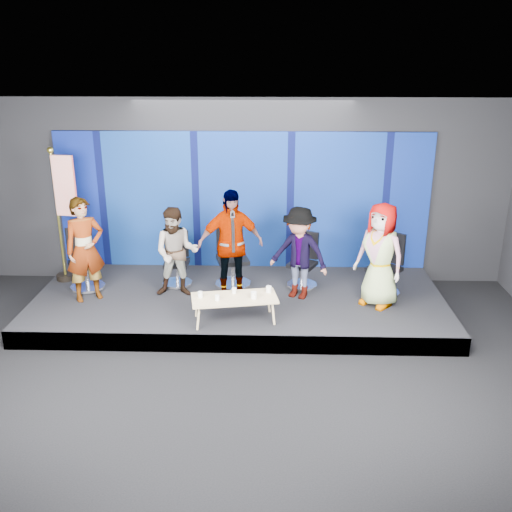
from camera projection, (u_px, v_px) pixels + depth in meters
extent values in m
plane|color=black|center=(229.00, 391.00, 7.61)|extent=(10.00, 10.00, 0.00)
cube|color=black|center=(243.00, 193.00, 10.78)|extent=(10.00, 0.02, 3.50)
cube|color=black|center=(224.00, 124.00, 6.42)|extent=(10.00, 8.00, 0.02)
cube|color=black|center=(239.00, 303.00, 9.91)|extent=(7.00, 3.00, 0.30)
cube|color=#081161|center=(243.00, 201.00, 10.78)|extent=(7.00, 0.08, 2.60)
cylinder|color=silver|center=(88.00, 287.00, 10.11)|extent=(0.85, 0.85, 0.06)
cylinder|color=silver|center=(87.00, 275.00, 10.03)|extent=(0.07, 0.07, 0.41)
cube|color=black|center=(85.00, 264.00, 9.96)|extent=(0.68, 0.68, 0.07)
cube|color=black|center=(80.00, 242.00, 10.04)|extent=(0.40, 0.29, 0.56)
imported|color=black|center=(85.00, 250.00, 9.42)|extent=(0.77, 0.71, 1.76)
cylinder|color=silver|center=(178.00, 283.00, 10.28)|extent=(0.55, 0.55, 0.05)
cylinder|color=silver|center=(177.00, 273.00, 10.21)|extent=(0.06, 0.06, 0.36)
cube|color=black|center=(177.00, 263.00, 10.15)|extent=(0.44, 0.44, 0.06)
cube|color=black|center=(177.00, 244.00, 10.25)|extent=(0.40, 0.05, 0.50)
imported|color=black|center=(176.00, 252.00, 9.61)|extent=(0.77, 0.61, 1.55)
cylinder|color=silver|center=(233.00, 284.00, 10.22)|extent=(0.80, 0.80, 0.07)
cylinder|color=silver|center=(233.00, 271.00, 10.14)|extent=(0.08, 0.08, 0.44)
cube|color=black|center=(233.00, 260.00, 10.07)|extent=(0.64, 0.64, 0.08)
cube|color=black|center=(230.00, 236.00, 10.18)|extent=(0.48, 0.18, 0.60)
imported|color=black|center=(230.00, 244.00, 9.49)|extent=(1.18, 0.73, 1.88)
cylinder|color=silver|center=(302.00, 285.00, 10.20)|extent=(0.74, 0.74, 0.06)
cylinder|color=silver|center=(302.00, 274.00, 10.13)|extent=(0.06, 0.06, 0.37)
cube|color=black|center=(302.00, 264.00, 10.06)|extent=(0.59, 0.59, 0.06)
cube|color=black|center=(308.00, 245.00, 10.14)|extent=(0.38, 0.22, 0.51)
imported|color=black|center=(299.00, 253.00, 9.53)|extent=(1.18, 0.97, 1.58)
cylinder|color=silver|center=(382.00, 292.00, 9.88)|extent=(0.85, 0.85, 0.06)
cylinder|color=silver|center=(383.00, 280.00, 9.80)|extent=(0.07, 0.07, 0.40)
cube|color=black|center=(384.00, 269.00, 9.74)|extent=(0.68, 0.68, 0.07)
cube|color=black|center=(393.00, 248.00, 9.79)|extent=(0.37, 0.33, 0.55)
imported|color=black|center=(380.00, 255.00, 9.21)|extent=(1.00, 0.97, 1.73)
cube|color=tan|center=(234.00, 298.00, 8.79)|extent=(1.39, 0.78, 0.04)
cylinder|color=tan|center=(198.00, 319.00, 8.58)|extent=(0.04, 0.04, 0.36)
cylinder|color=tan|center=(197.00, 306.00, 8.98)|extent=(0.04, 0.04, 0.36)
cylinder|color=tan|center=(273.00, 314.00, 8.74)|extent=(0.04, 0.04, 0.36)
cylinder|color=tan|center=(268.00, 302.00, 9.14)|extent=(0.04, 0.04, 0.36)
cylinder|color=white|center=(200.00, 295.00, 8.76)|extent=(0.08, 0.08, 0.09)
cylinder|color=white|center=(217.00, 298.00, 8.65)|extent=(0.07, 0.07, 0.08)
cylinder|color=white|center=(234.00, 291.00, 8.91)|extent=(0.07, 0.07, 0.08)
cylinder|color=white|center=(254.00, 295.00, 8.72)|extent=(0.09, 0.09, 0.11)
cylinder|color=white|center=(269.00, 289.00, 8.94)|extent=(0.09, 0.09, 0.10)
cylinder|color=black|center=(66.00, 277.00, 10.52)|extent=(0.32, 0.32, 0.10)
cylinder|color=gold|center=(58.00, 216.00, 10.12)|extent=(0.04, 0.04, 2.23)
sphere|color=gold|center=(50.00, 150.00, 9.72)|extent=(0.11, 0.11, 0.11)
cube|color=red|center=(65.00, 186.00, 9.88)|extent=(0.39, 0.12, 1.06)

